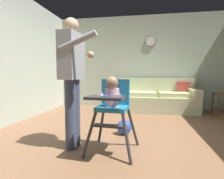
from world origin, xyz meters
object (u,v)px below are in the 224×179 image
Objects in this scene: toy_ball at (124,127)px; wall_clock at (150,41)px; couch at (157,99)px; side_table at (223,99)px; high_chair at (113,100)px; adult_standing at (72,75)px.

toy_ball is 3.10m from wall_clock.
side_table is at bearing 80.06° from couch.
couch is 1.51m from side_table.
wall_clock is at bearing 156.23° from side_table.
high_chair reaches higher than side_table.
wall_clock is at bearing -158.27° from couch.
wall_clock is (-1.67, 0.74, 1.52)m from side_table.
high_chair is 4.01× the size of toy_ball.
high_chair is at bearing -0.28° from adult_standing.
side_table is (2.14, 1.76, 0.26)m from toy_ball.
side_table is at bearing -23.77° from wall_clock.
couch is 6.57× the size of wall_clock.
couch is 2.10× the size of high_chair.
couch is 8.41× the size of toy_ball.
side_table is at bearing 142.93° from high_chair.
adult_standing is at bearing -108.88° from wall_clock.
adult_standing reaches higher than high_chair.
couch is 2.80m from high_chair.
high_chair is 0.61m from adult_standing.
wall_clock reaches higher than side_table.
high_chair is at bearing -96.26° from toy_ball.
couch is at bearing 170.06° from side_table.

